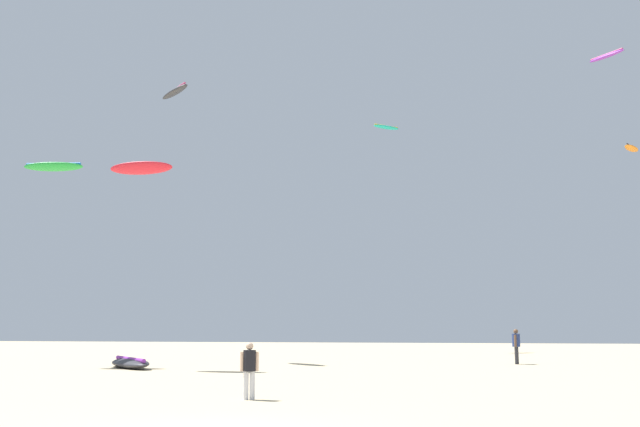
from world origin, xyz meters
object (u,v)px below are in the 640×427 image
Objects in this scene: kite_grounded_near at (130,363)px; kite_aloft_0 at (175,92)px; kite_aloft_1 at (386,127)px; kite_aloft_5 at (631,148)px; kite_aloft_3 at (607,56)px; kite_aloft_7 at (53,167)px; kite_aloft_4 at (141,168)px; person_foreground at (249,366)px; person_midground at (516,344)px.

kite_grounded_near is 1.34× the size of kite_aloft_0.
kite_aloft_1 is 17.86m from kite_aloft_5.
kite_aloft_3 is 37.16m from kite_aloft_7.
kite_aloft_3 is at bearing 34.22° from kite_aloft_4.
kite_aloft_5 is (29.28, 14.14, -0.92)m from kite_aloft_0.
kite_aloft_3 is (18.00, 29.89, 19.55)m from person_foreground.
person_midground is 22.66m from kite_aloft_5.
kite_aloft_0 is at bearing -154.22° from kite_aloft_5.
person_foreground is at bearing -121.50° from kite_aloft_5.
kite_aloft_1 is at bearing 52.52° from kite_aloft_0.
kite_aloft_7 is at bearing -130.49° from kite_aloft_0.
kite_aloft_4 is at bearing -116.26° from kite_aloft_1.
kite_grounded_near is at bearing 135.74° from kite_aloft_4.
kite_aloft_0 is at bearing 49.51° from kite_aloft_7.
kite_aloft_5 is 0.80× the size of kite_aloft_7.
kite_grounded_near is (-8.61, 12.26, -0.67)m from person_foreground.
kite_aloft_5 is at bearing 54.14° from kite_aloft_3.
kite_aloft_1 is 0.71× the size of kite_aloft_7.
kite_aloft_1 reaches higher than person_midground.
kite_aloft_0 is at bearing -171.58° from person_foreground.
kite_aloft_0 is 0.93× the size of kite_aloft_7.
kite_aloft_3 is (27.20, 11.27, 5.07)m from kite_aloft_0.
kite_aloft_5 is at bearing 29.83° from kite_aloft_7.
person_foreground is 20.28m from person_midground.
kite_aloft_1 reaches higher than kite_aloft_4.
kite_aloft_3 is 1.06× the size of kite_aloft_5.
kite_aloft_3 is 0.85× the size of kite_aloft_7.
person_midground is at bearing -65.94° from kite_aloft_1.
person_foreground is 25.32m from kite_aloft_0.
kite_aloft_0 reaches higher than kite_aloft_7.
kite_aloft_3 reaches higher than kite_aloft_1.
kite_aloft_4 is at bearing -145.78° from kite_aloft_3.
person_midground reaches higher than kite_grounded_near.
kite_grounded_near is 38.03m from kite_aloft_5.
kite_grounded_near is at bearing -117.16° from kite_aloft_1.
kite_aloft_4 is at bearing -44.26° from kite_grounded_near.
person_foreground is 16.87m from kite_aloft_4.
kite_aloft_4 reaches higher than person_foreground.
person_midground is at bearing 134.11° from person_foreground.
kite_aloft_4 is 5.52m from kite_aloft_7.
kite_aloft_7 is at bearing 164.55° from kite_aloft_4.
kite_aloft_3 is at bearing -108.95° from person_midground.
person_foreground is 0.89× the size of person_midground.
kite_grounded_near is 1.24× the size of kite_aloft_7.
kite_aloft_7 reaches higher than person_midground.
kite_aloft_4 is at bearing 34.65° from person_midground.
kite_aloft_1 reaches higher than kite_aloft_5.
person_midground is at bearing 17.28° from kite_grounded_near.
kite_aloft_3 is 6.96m from kite_aloft_5.
kite_aloft_5 is at bearing 35.56° from kite_grounded_near.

